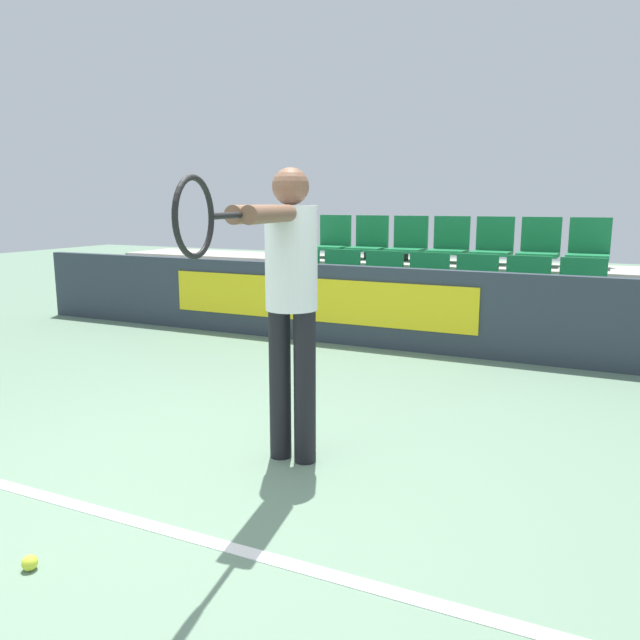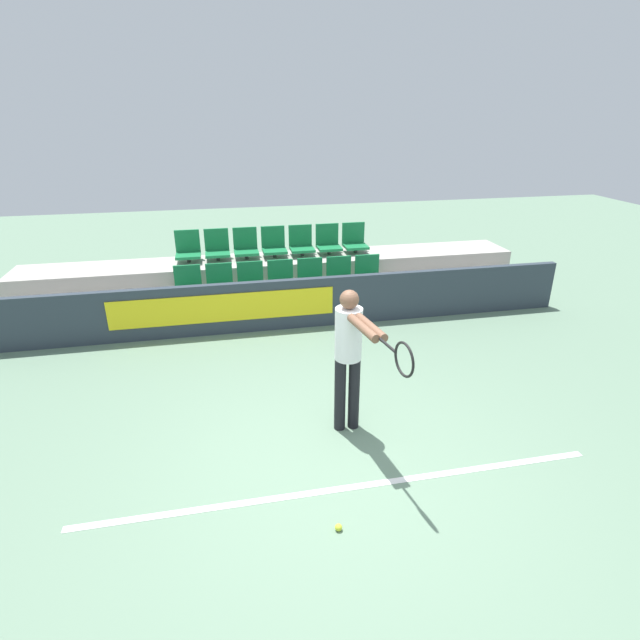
# 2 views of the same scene
# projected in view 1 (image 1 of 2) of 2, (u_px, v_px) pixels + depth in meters

# --- Properties ---
(ground_plane) EXTENTS (30.00, 30.00, 0.00)m
(ground_plane) POSITION_uv_depth(u_px,v_px,m) (193.00, 495.00, 3.29)
(ground_plane) COLOR slate
(court_baseline) EXTENTS (5.25, 0.08, 0.01)m
(court_baseline) POSITION_uv_depth(u_px,v_px,m) (149.00, 525.00, 2.98)
(court_baseline) COLOR white
(court_baseline) RESTS_ON ground
(barrier_wall) EXTENTS (9.90, 0.14, 0.86)m
(barrier_wall) POSITION_uv_depth(u_px,v_px,m) (404.00, 309.00, 6.46)
(barrier_wall) COLOR #2D3842
(barrier_wall) RESTS_ON ground
(bleacher_tier_front) EXTENTS (9.50, 1.01, 0.39)m
(bleacher_tier_front) POSITION_uv_depth(u_px,v_px,m) (422.00, 322.00, 7.02)
(bleacher_tier_front) COLOR #ADA89E
(bleacher_tier_front) RESTS_ON ground
(bleacher_tier_middle) EXTENTS (9.50, 1.01, 0.78)m
(bleacher_tier_middle) POSITION_uv_depth(u_px,v_px,m) (445.00, 293.00, 7.88)
(bleacher_tier_middle) COLOR #ADA89E
(bleacher_tier_middle) RESTS_ON ground
(stadium_chair_0) EXTENTS (0.46, 0.44, 0.57)m
(stadium_chair_0) POSITION_uv_depth(u_px,v_px,m) (298.00, 276.00, 7.74)
(stadium_chair_0) COLOR #333333
(stadium_chair_0) RESTS_ON bleacher_tier_front
(stadium_chair_1) EXTENTS (0.46, 0.44, 0.57)m
(stadium_chair_1) POSITION_uv_depth(u_px,v_px,m) (338.00, 279.00, 7.51)
(stadium_chair_1) COLOR #333333
(stadium_chair_1) RESTS_ON bleacher_tier_front
(stadium_chair_2) EXTENTS (0.46, 0.44, 0.57)m
(stadium_chair_2) POSITION_uv_depth(u_px,v_px,m) (381.00, 281.00, 7.29)
(stadium_chair_2) COLOR #333333
(stadium_chair_2) RESTS_ON bleacher_tier_front
(stadium_chair_3) EXTENTS (0.46, 0.44, 0.57)m
(stadium_chair_3) POSITION_uv_depth(u_px,v_px,m) (426.00, 284.00, 7.06)
(stadium_chair_3) COLOR #333333
(stadium_chair_3) RESTS_ON bleacher_tier_front
(stadium_chair_4) EXTENTS (0.46, 0.44, 0.57)m
(stadium_chair_4) POSITION_uv_depth(u_px,v_px,m) (474.00, 286.00, 6.83)
(stadium_chair_4) COLOR #333333
(stadium_chair_4) RESTS_ON bleacher_tier_front
(stadium_chair_5) EXTENTS (0.46, 0.44, 0.57)m
(stadium_chair_5) POSITION_uv_depth(u_px,v_px,m) (526.00, 289.00, 6.60)
(stadium_chair_5) COLOR #333333
(stadium_chair_5) RESTS_ON bleacher_tier_front
(stadium_chair_6) EXTENTS (0.46, 0.44, 0.57)m
(stadium_chair_6) POSITION_uv_depth(u_px,v_px,m) (581.00, 292.00, 6.37)
(stadium_chair_6) COLOR #333333
(stadium_chair_6) RESTS_ON bleacher_tier_front
(stadium_chair_7) EXTENTS (0.46, 0.44, 0.57)m
(stadium_chair_7) POSITION_uv_depth(u_px,v_px,m) (332.00, 241.00, 8.57)
(stadium_chair_7) COLOR #333333
(stadium_chair_7) RESTS_ON bleacher_tier_middle
(stadium_chair_8) EXTENTS (0.46, 0.44, 0.57)m
(stadium_chair_8) POSITION_uv_depth(u_px,v_px,m) (369.00, 242.00, 8.34)
(stadium_chair_8) COLOR #333333
(stadium_chair_8) RESTS_ON bleacher_tier_middle
(stadium_chair_9) EXTENTS (0.46, 0.44, 0.57)m
(stadium_chair_9) POSITION_uv_depth(u_px,v_px,m) (408.00, 243.00, 8.11)
(stadium_chair_9) COLOR #333333
(stadium_chair_9) RESTS_ON bleacher_tier_middle
(stadium_chair_10) EXTENTS (0.46, 0.44, 0.57)m
(stadium_chair_10) POSITION_uv_depth(u_px,v_px,m) (449.00, 244.00, 7.88)
(stadium_chair_10) COLOR #333333
(stadium_chair_10) RESTS_ON bleacher_tier_middle
(stadium_chair_11) EXTENTS (0.46, 0.44, 0.57)m
(stadium_chair_11) POSITION_uv_depth(u_px,v_px,m) (493.00, 245.00, 7.66)
(stadium_chair_11) COLOR #333333
(stadium_chair_11) RESTS_ON bleacher_tier_middle
(stadium_chair_12) EXTENTS (0.46, 0.44, 0.57)m
(stadium_chair_12) POSITION_uv_depth(u_px,v_px,m) (539.00, 246.00, 7.43)
(stadium_chair_12) COLOR #333333
(stadium_chair_12) RESTS_ON bleacher_tier_middle
(stadium_chair_13) EXTENTS (0.46, 0.44, 0.57)m
(stadium_chair_13) POSITION_uv_depth(u_px,v_px,m) (589.00, 248.00, 7.20)
(stadium_chair_13) COLOR #333333
(stadium_chair_13) RESTS_ON bleacher_tier_middle
(tennis_player) EXTENTS (0.38, 1.46, 1.71)m
(tennis_player) POSITION_uv_depth(u_px,v_px,m) (288.00, 287.00, 3.50)
(tennis_player) COLOR black
(tennis_player) RESTS_ON ground
(tennis_ball) EXTENTS (0.07, 0.07, 0.07)m
(tennis_ball) POSITION_uv_depth(u_px,v_px,m) (30.00, 563.00, 2.61)
(tennis_ball) COLOR #CCDB33
(tennis_ball) RESTS_ON ground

